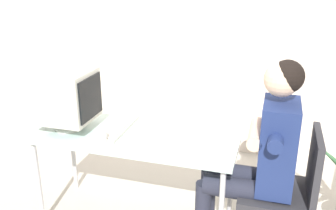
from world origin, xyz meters
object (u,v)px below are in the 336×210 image
Objects in this scene: keyboard at (116,128)px; office_chair at (288,187)px; desk at (135,142)px; person_seated at (259,151)px; crt_monitor at (67,96)px; desk_mug at (101,138)px.

office_chair is (1.24, -0.07, -0.23)m from keyboard.
office_chair reaches higher than desk.
office_chair is at bearing -3.31° from keyboard.
person_seated is at bearing -2.21° from desk.
crt_monitor is 0.42m from keyboard.
desk is 0.88m from person_seated.
keyboard is at bearing 13.05° from crt_monitor.
desk is 3.34× the size of crt_monitor.
person_seated is (-0.20, 0.00, 0.23)m from office_chair.
desk is at bearing 52.71° from desk_mug.
office_chair is 0.30m from person_seated.
desk is 0.28m from desk_mug.
keyboard is at bearing 176.69° from office_chair.
desk_mug reaches higher than desk.
keyboard is (0.34, 0.08, -0.24)m from crt_monitor.
person_seated is at bearing 0.28° from crt_monitor.
person_seated is 1.05m from desk_mug.
desk_mug is (-1.23, -0.17, 0.27)m from office_chair.
desk_mug reaches higher than keyboard.
office_chair is (1.07, -0.03, -0.16)m from desk.
office_chair is at bearing 8.07° from desk_mug.
person_seated reaches higher than keyboard.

